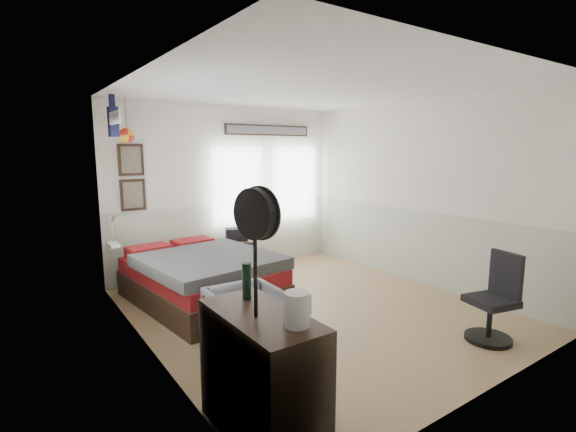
# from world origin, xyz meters

# --- Properties ---
(ground_plane) EXTENTS (4.00, 4.50, 0.01)m
(ground_plane) POSITION_xyz_m (0.00, 0.00, -0.01)
(ground_plane) COLOR #A47954
(room_shell) EXTENTS (4.02, 4.52, 2.71)m
(room_shell) POSITION_xyz_m (-0.08, 0.19, 1.61)
(room_shell) COLOR silver
(room_shell) RESTS_ON ground_plane
(wall_decor) EXTENTS (3.55, 1.32, 1.44)m
(wall_decor) POSITION_xyz_m (-1.10, 1.96, 2.10)
(wall_decor) COLOR #332215
(wall_decor) RESTS_ON room_shell
(bed) EXTENTS (1.68, 2.23, 0.66)m
(bed) POSITION_xyz_m (-1.04, 1.04, 0.32)
(bed) COLOR #302115
(bed) RESTS_ON ground_plane
(dresser) EXTENTS (0.48, 1.00, 0.90)m
(dresser) POSITION_xyz_m (-1.74, -1.64, 0.45)
(dresser) COLOR #302115
(dresser) RESTS_ON ground_plane
(armchair) EXTENTS (0.70, 0.72, 0.63)m
(armchair) POSITION_xyz_m (-1.21, -0.46, 0.32)
(armchair) COLOR slate
(armchair) RESTS_ON ground_plane
(nightstand) EXTENTS (0.64, 0.56, 0.54)m
(nightstand) POSITION_xyz_m (-0.04, 1.95, 0.27)
(nightstand) COLOR #302115
(nightstand) RESTS_ON ground_plane
(task_chair) EXTENTS (0.50, 0.50, 0.94)m
(task_chair) POSITION_xyz_m (1.03, -1.75, 0.38)
(task_chair) COLOR black
(task_chair) RESTS_ON ground_plane
(kettle) EXTENTS (0.19, 0.16, 0.22)m
(kettle) POSITION_xyz_m (-1.66, -1.94, 1.01)
(kettle) COLOR silver
(kettle) RESTS_ON dresser
(bottle) EXTENTS (0.07, 0.07, 0.27)m
(bottle) POSITION_xyz_m (-1.68, -1.34, 1.04)
(bottle) COLOR black
(bottle) RESTS_ON dresser
(stand_fan) EXTENTS (0.17, 0.35, 0.87)m
(stand_fan) POSITION_xyz_m (-1.78, -1.67, 1.57)
(stand_fan) COLOR black
(stand_fan) RESTS_ON dresser
(black_bag) EXTENTS (0.39, 0.33, 0.20)m
(black_bag) POSITION_xyz_m (-0.04, 1.95, 0.64)
(black_bag) COLOR black
(black_bag) RESTS_ON nightstand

